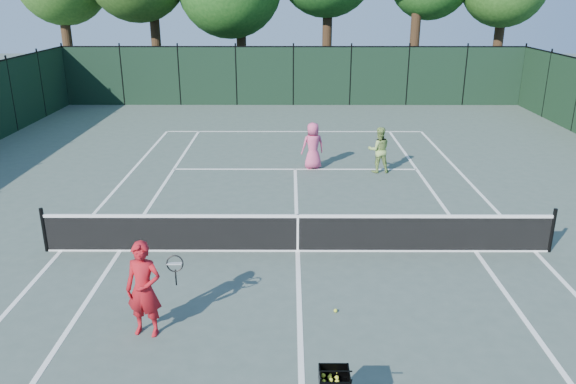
{
  "coord_description": "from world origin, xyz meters",
  "views": [
    {
      "loc": [
        -0.19,
        -11.76,
        5.63
      ],
      "look_at": [
        -0.23,
        1.0,
        1.1
      ],
      "focal_mm": 35.0,
      "sensor_mm": 36.0,
      "label": 1
    }
  ],
  "objects_px": {
    "ball_hopper": "(334,381)",
    "loose_ball_midcourt": "(336,311)",
    "player_pink": "(313,146)",
    "coach": "(144,289)",
    "player_green": "(379,150)"
  },
  "relations": [
    {
      "from": "ball_hopper",
      "to": "loose_ball_midcourt",
      "type": "xyz_separation_m",
      "value": [
        0.25,
        2.82,
        -0.64
      ]
    },
    {
      "from": "player_pink",
      "to": "loose_ball_midcourt",
      "type": "height_order",
      "value": "player_pink"
    },
    {
      "from": "coach",
      "to": "player_pink",
      "type": "relative_size",
      "value": 1.1
    },
    {
      "from": "coach",
      "to": "player_green",
      "type": "xyz_separation_m",
      "value": [
        5.42,
        9.43,
        -0.11
      ]
    },
    {
      "from": "player_green",
      "to": "coach",
      "type": "bearing_deg",
      "value": 56.14
    },
    {
      "from": "player_pink",
      "to": "player_green",
      "type": "distance_m",
      "value": 2.2
    },
    {
      "from": "player_green",
      "to": "ball_hopper",
      "type": "height_order",
      "value": "player_green"
    },
    {
      "from": "player_pink",
      "to": "ball_hopper",
      "type": "height_order",
      "value": "player_pink"
    },
    {
      "from": "player_green",
      "to": "loose_ball_midcourt",
      "type": "relative_size",
      "value": 22.4
    },
    {
      "from": "player_green",
      "to": "player_pink",
      "type": "bearing_deg",
      "value": -14.52
    },
    {
      "from": "ball_hopper",
      "to": "loose_ball_midcourt",
      "type": "height_order",
      "value": "ball_hopper"
    },
    {
      "from": "coach",
      "to": "loose_ball_midcourt",
      "type": "distance_m",
      "value": 3.52
    },
    {
      "from": "loose_ball_midcourt",
      "to": "player_pink",
      "type": "bearing_deg",
      "value": 90.52
    },
    {
      "from": "loose_ball_midcourt",
      "to": "coach",
      "type": "bearing_deg",
      "value": -168.39
    },
    {
      "from": "player_pink",
      "to": "loose_ball_midcourt",
      "type": "xyz_separation_m",
      "value": [
        0.08,
        -9.15,
        -0.76
      ]
    }
  ]
}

